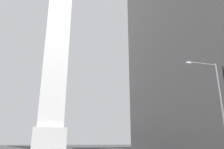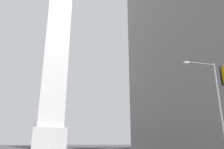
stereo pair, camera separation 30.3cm
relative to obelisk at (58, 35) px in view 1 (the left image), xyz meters
The scene contains 2 objects.
obelisk is the anchor object (origin of this frame).
street_lamp 60.00m from the obelisk, 75.30° to the right, with size 3.54×0.36×9.03m.
Camera 1 is at (-1.97, -1.66, 1.56)m, focal length 35.00 mm.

